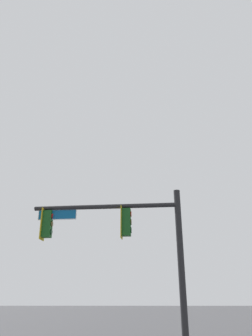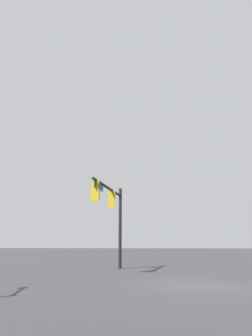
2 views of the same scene
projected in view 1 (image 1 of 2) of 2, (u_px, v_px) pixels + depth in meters
name	position (u px, v px, depth m)	size (l,w,h in m)	color
signal_pole_near	(126.00, 237.00, 12.95)	(6.07, 0.77, 6.11)	black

